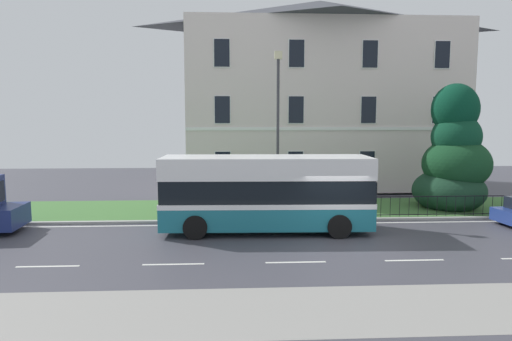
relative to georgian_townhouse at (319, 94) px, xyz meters
name	(u,v)px	position (x,y,z in m)	size (l,w,h in m)	color
ground_plane	(336,239)	(-2.03, -14.41, -6.52)	(60.00, 56.00, 0.18)	#404049
georgian_townhouse	(319,94)	(0.00, 0.00, 0.00)	(18.19, 8.79, 12.71)	silver
iron_verge_railing	(362,206)	(0.00, -11.00, -5.88)	(17.21, 0.04, 0.97)	black
evergreen_tree	(454,160)	(5.37, -8.93, -3.92)	(3.85, 3.69, 6.71)	#423328
single_decker_bus	(266,192)	(-4.68, -13.01, -4.84)	(8.73, 2.91, 3.16)	#1C6D7F
street_lamp_post	(278,123)	(-3.89, -9.85, -1.98)	(0.36, 0.24, 7.79)	#333338
litter_bin	(314,202)	(-2.12, -10.11, -5.81)	(0.50, 0.50, 1.14)	#4C4742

